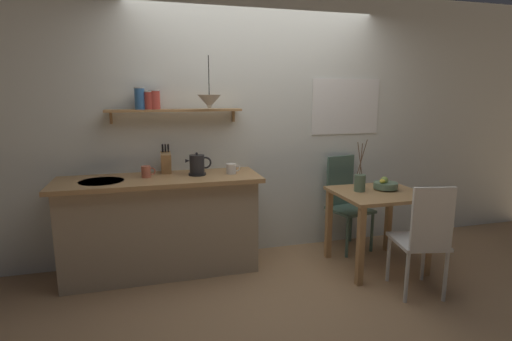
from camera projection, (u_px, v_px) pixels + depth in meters
name	position (u px, v px, depth m)	size (l,w,h in m)	color
ground_plane	(273.00, 273.00, 3.71)	(14.00, 14.00, 0.00)	#A87F56
back_wall	(273.00, 125.00, 4.12)	(6.80, 0.11, 2.70)	silver
kitchen_counter	(162.00, 225.00, 3.65)	(1.83, 0.63, 0.92)	tan
wall_shelf	(162.00, 105.00, 3.62)	(1.25, 0.20, 0.33)	tan
dining_table	(378.00, 206.00, 3.75)	(0.80, 0.72, 0.75)	tan
dining_chair_near	(423.00, 236.00, 3.19)	(0.46, 0.50, 0.97)	silver
dining_chair_far	(345.00, 199.00, 4.26)	(0.47, 0.47, 1.01)	#4C6B5B
fruit_bowl	(385.00, 185.00, 3.80)	(0.23, 0.23, 0.13)	slate
twig_vase	(360.00, 182.00, 3.73)	(0.10, 0.10, 0.50)	#567056
electric_kettle	(197.00, 165.00, 3.64)	(0.24, 0.16, 0.21)	black
knife_block	(166.00, 162.00, 3.70)	(0.09, 0.15, 0.29)	tan
coffee_mug_by_sink	(146.00, 172.00, 3.54)	(0.13, 0.08, 0.11)	#C6664C
coffee_mug_spare	(231.00, 169.00, 3.71)	(0.13, 0.09, 0.10)	white
pendant_lamp	(209.00, 101.00, 3.54)	(0.21, 0.21, 0.47)	black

